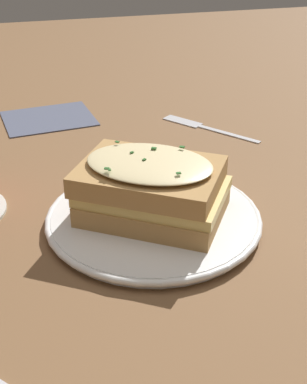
% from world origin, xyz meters
% --- Properties ---
extents(ground_plane, '(2.40, 2.40, 0.00)m').
position_xyz_m(ground_plane, '(0.00, 0.00, 0.00)').
color(ground_plane, brown).
extents(dinner_plate, '(0.25, 0.25, 0.01)m').
position_xyz_m(dinner_plate, '(-0.02, 0.02, 0.01)').
color(dinner_plate, white).
rests_on(dinner_plate, ground_plane).
extents(sandwich, '(0.19, 0.18, 0.07)m').
position_xyz_m(sandwich, '(-0.02, 0.03, 0.05)').
color(sandwich, '#B2844C').
rests_on(sandwich, dinner_plate).
extents(fork, '(0.12, 0.15, 0.00)m').
position_xyz_m(fork, '(0.13, 0.29, 0.00)').
color(fork, silver).
rests_on(fork, ground_plane).
extents(napkin, '(0.16, 0.14, 0.00)m').
position_xyz_m(napkin, '(-0.10, 0.39, 0.00)').
color(napkin, '#4C5166').
rests_on(napkin, ground_plane).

